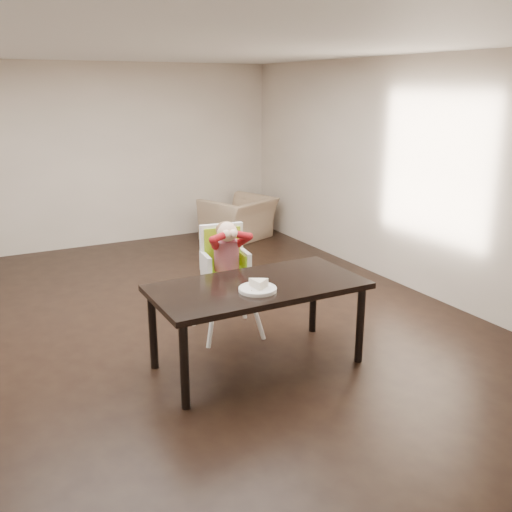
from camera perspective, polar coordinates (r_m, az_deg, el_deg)
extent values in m
plane|color=black|center=(5.91, -8.82, -7.04)|extent=(7.00, 7.00, 0.00)
cube|color=#BDAF9C|center=(8.87, -16.93, 9.43)|extent=(6.00, 0.02, 2.70)
cube|color=#BDAF9C|center=(2.59, 16.97, -7.01)|extent=(6.00, 0.02, 2.70)
cube|color=#BDAF9C|center=(7.06, 14.48, 7.93)|extent=(0.02, 7.00, 2.70)
cube|color=white|center=(5.43, -10.15, 20.04)|extent=(6.00, 7.00, 0.02)
cube|color=black|center=(4.83, 0.18, -3.09)|extent=(1.80, 0.90, 0.05)
cylinder|color=black|center=(4.36, -7.17, -10.90)|extent=(0.07, 0.07, 0.70)
cylinder|color=black|center=(5.10, 10.37, -6.78)|extent=(0.07, 0.07, 0.70)
cylinder|color=black|center=(4.99, -10.27, -7.33)|extent=(0.07, 0.07, 0.70)
cylinder|color=black|center=(5.65, 5.74, -4.21)|extent=(0.07, 0.07, 0.70)
cylinder|color=white|center=(5.38, -4.39, -5.86)|extent=(0.05, 0.05, 0.60)
cylinder|color=white|center=(5.50, -0.08, -5.29)|extent=(0.05, 0.05, 0.60)
cylinder|color=white|center=(5.77, -5.56, -4.32)|extent=(0.05, 0.05, 0.60)
cylinder|color=white|center=(5.88, -1.52, -3.82)|extent=(0.05, 0.05, 0.60)
cube|color=white|center=(5.53, -2.93, -1.90)|extent=(0.48, 0.44, 0.05)
cube|color=#8BB817|center=(5.51, -2.94, -1.53)|extent=(0.38, 0.37, 0.03)
cube|color=white|center=(5.60, -3.48, 1.00)|extent=(0.43, 0.11, 0.45)
cube|color=#8BB817|center=(5.58, -3.38, 0.81)|extent=(0.36, 0.07, 0.41)
cube|color=black|center=(5.49, -3.83, 0.53)|extent=(0.06, 0.20, 0.02)
cube|color=black|center=(5.52, -2.44, 0.67)|extent=(0.06, 0.20, 0.02)
cylinder|color=#AA1322|center=(5.47, -2.96, 0.07)|extent=(0.28, 0.28, 0.29)
sphere|color=beige|center=(5.38, -2.93, 2.42)|extent=(0.22, 0.22, 0.19)
ellipsoid|color=brown|center=(5.40, -3.02, 2.70)|extent=(0.22, 0.21, 0.15)
sphere|color=beige|center=(5.28, -2.99, 2.18)|extent=(0.10, 0.10, 0.09)
sphere|color=beige|center=(5.30, -2.22, 2.25)|extent=(0.10, 0.10, 0.09)
cylinder|color=white|center=(4.65, 0.16, -3.38)|extent=(0.35, 0.35, 0.02)
torus|color=white|center=(4.65, 0.16, -3.23)|extent=(0.35, 0.35, 0.02)
imported|color=tan|center=(9.06, -1.76, 4.45)|extent=(1.18, 0.98, 0.88)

